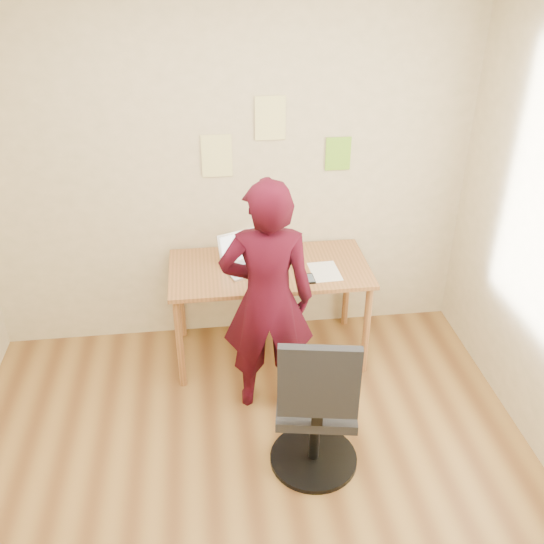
{
  "coord_description": "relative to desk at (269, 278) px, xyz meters",
  "views": [
    {
      "loc": [
        -0.19,
        -2.29,
        2.84
      ],
      "look_at": [
        0.21,
        0.95,
        0.95
      ],
      "focal_mm": 40.0,
      "sensor_mm": 36.0,
      "label": 1
    }
  ],
  "objects": [
    {
      "name": "desk",
      "position": [
        0.0,
        0.0,
        0.0
      ],
      "size": [
        1.4,
        0.7,
        0.74
      ],
      "color": "#9F6537",
      "rests_on": "ground"
    },
    {
      "name": "person",
      "position": [
        -0.07,
        -0.52,
        0.15
      ],
      "size": [
        0.62,
        0.44,
        1.61
      ],
      "primitive_type": "imported",
      "rotation": [
        0.0,
        0.0,
        3.05
      ],
      "color": "#360713",
      "rests_on": "ground"
    },
    {
      "name": "paper_sheet",
      "position": [
        0.37,
        -0.11,
        0.09
      ],
      "size": [
        0.21,
        0.29,
        0.0
      ],
      "primitive_type": "cube",
      "rotation": [
        0.0,
        0.0,
        0.05
      ],
      "color": "white",
      "rests_on": "desk"
    },
    {
      "name": "wall_note_right",
      "position": [
        0.53,
        0.36,
        0.77
      ],
      "size": [
        0.18,
        0.0,
        0.24
      ],
      "primitive_type": "cube",
      "color": "#7AC42C",
      "rests_on": "room"
    },
    {
      "name": "wall_note_left",
      "position": [
        -0.32,
        0.36,
        0.79
      ],
      "size": [
        0.21,
        0.0,
        0.3
      ],
      "primitive_type": "cube",
      "color": "#F4EE92",
      "rests_on": "room"
    },
    {
      "name": "office_chair",
      "position": [
        0.12,
        -1.17,
        -0.22
      ],
      "size": [
        0.53,
        0.54,
        1.01
      ],
      "rotation": [
        0.0,
        0.0,
        -0.18
      ],
      "color": "black",
      "rests_on": "ground"
    },
    {
      "name": "wall_note_mid",
      "position": [
        0.05,
        0.36,
        1.04
      ],
      "size": [
        0.21,
        0.0,
        0.3
      ],
      "primitive_type": "cube",
      "color": "#F4EE92",
      "rests_on": "room"
    },
    {
      "name": "laptop",
      "position": [
        -0.17,
        0.03,
        0.14
      ],
      "size": [
        0.4,
        0.38,
        0.23
      ],
      "rotation": [
        0.0,
        0.0,
        0.38
      ],
      "color": "#B4B4BB",
      "rests_on": "desk"
    },
    {
      "name": "phone",
      "position": [
        0.25,
        -0.2,
        0.09
      ],
      "size": [
        0.07,
        0.13,
        0.01
      ],
      "rotation": [
        0.0,
        0.0,
        0.03
      ],
      "color": "black",
      "rests_on": "desk"
    },
    {
      "name": "room",
      "position": [
        -0.25,
        -1.38,
        0.7
      ],
      "size": [
        3.58,
        3.58,
        2.78
      ],
      "color": "brown",
      "rests_on": "ground"
    }
  ]
}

